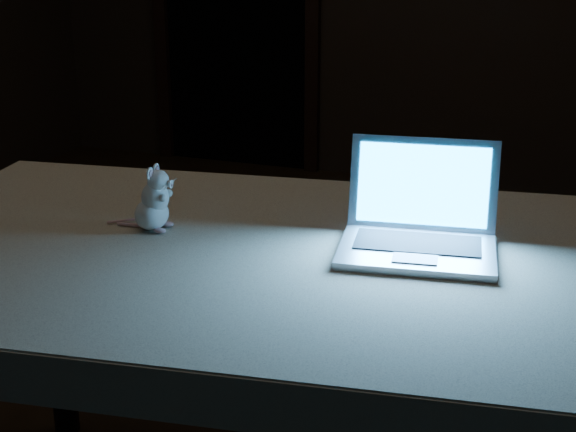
% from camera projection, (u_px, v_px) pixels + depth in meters
% --- Properties ---
extents(floor, '(5.00, 5.00, 0.00)m').
position_uv_depth(floor, '(246.00, 394.00, 2.67)').
color(floor, black).
rests_on(floor, ground).
extents(table, '(1.55, 1.12, 0.77)m').
position_uv_depth(table, '(231.00, 406.00, 1.90)').
color(table, black).
rests_on(table, floor).
extents(tablecloth, '(1.65, 1.20, 0.09)m').
position_uv_depth(tablecloth, '(242.00, 263.00, 1.79)').
color(tablecloth, beige).
rests_on(tablecloth, table).
extents(laptop, '(0.35, 0.32, 0.22)m').
position_uv_depth(laptop, '(419.00, 206.00, 1.68)').
color(laptop, '#B9B9BE').
rests_on(laptop, tablecloth).
extents(plush_mouse, '(0.13, 0.13, 0.15)m').
position_uv_depth(plush_mouse, '(151.00, 198.00, 1.83)').
color(plush_mouse, white).
rests_on(plush_mouse, tablecloth).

